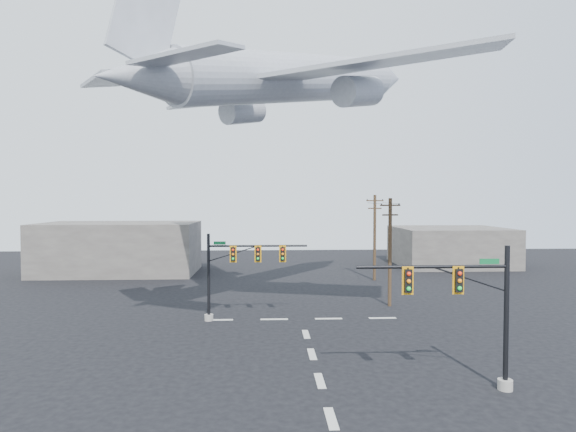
{
  "coord_description": "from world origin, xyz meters",
  "views": [
    {
      "loc": [
        -2.6,
        -22.83,
        8.78
      ],
      "look_at": [
        -1.31,
        5.0,
        7.81
      ],
      "focal_mm": 30.0,
      "sensor_mm": 36.0,
      "label": 1
    }
  ],
  "objects_px": {
    "utility_pole_b": "(375,236)",
    "signal_mast_near": "(474,312)",
    "signal_mast_far": "(234,271)",
    "airliner": "(296,79)",
    "utility_pole_a": "(390,250)"
  },
  "relations": [
    {
      "from": "utility_pole_a",
      "to": "utility_pole_b",
      "type": "xyz_separation_m",
      "value": [
        1.6,
        12.53,
        0.2
      ]
    },
    {
      "from": "signal_mast_near",
      "to": "signal_mast_far",
      "type": "relative_size",
      "value": 0.98
    },
    {
      "from": "airliner",
      "to": "utility_pole_a",
      "type": "bearing_deg",
      "value": -27.55
    },
    {
      "from": "utility_pole_a",
      "to": "utility_pole_b",
      "type": "relative_size",
      "value": 0.96
    },
    {
      "from": "signal_mast_near",
      "to": "utility_pole_b",
      "type": "bearing_deg",
      "value": 85.63
    },
    {
      "from": "signal_mast_far",
      "to": "utility_pole_b",
      "type": "bearing_deg",
      "value": 49.95
    },
    {
      "from": "utility_pole_b",
      "to": "airliner",
      "type": "distance_m",
      "value": 22.1
    },
    {
      "from": "signal_mast_near",
      "to": "airliner",
      "type": "xyz_separation_m",
      "value": [
        -7.19,
        14.82,
        14.12
      ]
    },
    {
      "from": "utility_pole_b",
      "to": "signal_mast_near",
      "type": "bearing_deg",
      "value": -92.99
    },
    {
      "from": "signal_mast_near",
      "to": "utility_pole_b",
      "type": "relative_size",
      "value": 0.79
    },
    {
      "from": "signal_mast_far",
      "to": "airliner",
      "type": "xyz_separation_m",
      "value": [
        4.56,
        1.49,
        14.13
      ]
    },
    {
      "from": "utility_pole_a",
      "to": "utility_pole_b",
      "type": "bearing_deg",
      "value": 70.04
    },
    {
      "from": "utility_pole_a",
      "to": "utility_pole_b",
      "type": "distance_m",
      "value": 12.63
    },
    {
      "from": "airliner",
      "to": "utility_pole_b",
      "type": "bearing_deg",
      "value": 11.64
    },
    {
      "from": "signal_mast_near",
      "to": "signal_mast_far",
      "type": "distance_m",
      "value": 17.77
    }
  ]
}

